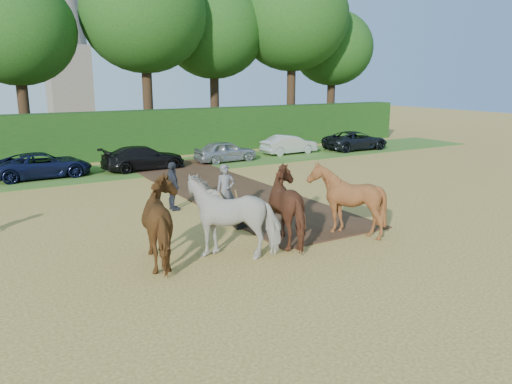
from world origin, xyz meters
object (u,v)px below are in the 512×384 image
(plough_team, at_px, (263,210))
(parked_cars, at_px, (143,157))
(church, at_px, (62,5))
(spectator_far, at_px, (173,186))

(plough_team, distance_m, parked_cars, 14.74)
(plough_team, relative_size, church, 0.30)
(parked_cars, relative_size, church, 1.32)
(spectator_far, relative_size, church, 0.07)
(spectator_far, bearing_deg, church, -5.82)
(spectator_far, bearing_deg, plough_team, -170.80)
(parked_cars, bearing_deg, spectator_far, -101.49)
(church, bearing_deg, parked_cars, -95.55)
(spectator_far, xyz_separation_m, plough_team, (0.80, -5.45, 0.21))
(plough_team, distance_m, church, 57.42)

